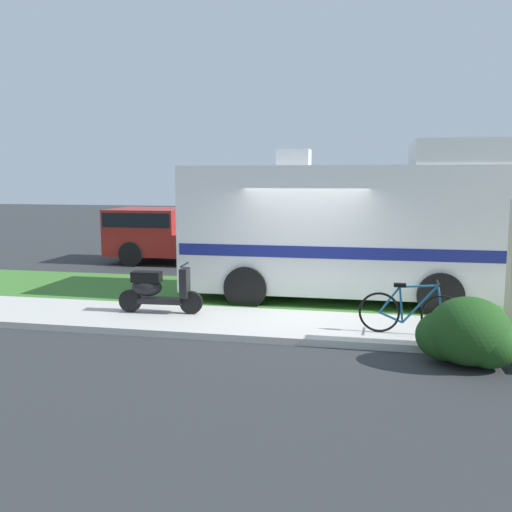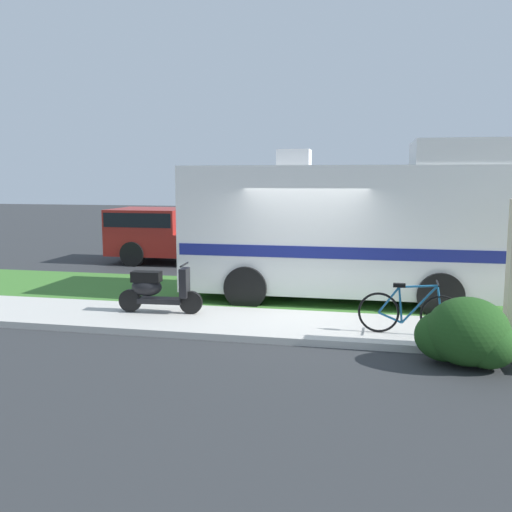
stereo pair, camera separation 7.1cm
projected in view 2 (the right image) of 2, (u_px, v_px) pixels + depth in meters
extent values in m
plane|color=#2D3033|center=(303.00, 314.00, 11.39)|extent=(80.00, 80.00, 0.00)
cube|color=beige|center=(295.00, 326.00, 10.22)|extent=(24.00, 2.00, 0.12)
cube|color=#3D752D|center=(312.00, 297.00, 12.84)|extent=(24.00, 3.40, 0.08)
cube|color=silver|center=(339.00, 228.00, 12.36)|extent=(6.61, 2.43, 2.65)
cube|color=silver|center=(458.00, 153.00, 11.66)|extent=(1.82, 2.28, 0.50)
cube|color=navy|center=(338.00, 246.00, 12.41)|extent=(6.48, 2.45, 0.24)
cube|color=black|center=(500.00, 208.00, 11.64)|extent=(0.10, 2.02, 0.90)
cube|color=silver|center=(294.00, 158.00, 12.34)|extent=(0.70, 0.61, 0.36)
cylinder|color=black|center=(429.00, 275.00, 13.22)|extent=(0.90, 0.29, 0.90)
cylinder|color=black|center=(440.00, 295.00, 11.01)|extent=(0.90, 0.29, 0.90)
cylinder|color=black|center=(266.00, 270.00, 13.99)|extent=(0.90, 0.29, 0.90)
cylinder|color=black|center=(246.00, 287.00, 11.77)|extent=(0.90, 0.29, 0.90)
cylinder|color=black|center=(191.00, 302.00, 10.87)|extent=(0.45, 0.13, 0.44)
cylinder|color=black|center=(130.00, 301.00, 11.04)|extent=(0.45, 0.13, 0.44)
cube|color=black|center=(160.00, 300.00, 10.95)|extent=(0.87, 0.34, 0.10)
cube|color=black|center=(146.00, 277.00, 10.93)|extent=(0.58, 0.30, 0.20)
ellipsoid|color=black|center=(147.00, 287.00, 10.95)|extent=(0.62, 0.34, 0.36)
cube|color=black|center=(185.00, 283.00, 10.83)|extent=(0.16, 0.33, 0.56)
cylinder|color=black|center=(184.00, 265.00, 10.78)|extent=(0.07, 0.50, 0.04)
sphere|color=white|center=(184.00, 273.00, 10.81)|extent=(0.12, 0.12, 0.12)
torus|color=black|center=(441.00, 316.00, 9.31)|extent=(0.69, 0.06, 0.69)
torus|color=black|center=(378.00, 312.00, 9.55)|extent=(0.69, 0.06, 0.69)
cylinder|color=#1E6699|center=(419.00, 304.00, 9.37)|extent=(0.57, 0.05, 0.68)
cylinder|color=#1E6699|center=(400.00, 305.00, 9.45)|extent=(0.10, 0.04, 0.61)
cylinder|color=#1E6699|center=(418.00, 286.00, 9.34)|extent=(0.61, 0.06, 0.09)
cylinder|color=#1E6699|center=(390.00, 318.00, 9.52)|extent=(0.40, 0.05, 0.19)
cylinder|color=#1E6699|center=(389.00, 300.00, 9.48)|extent=(0.35, 0.05, 0.47)
cylinder|color=#1E6699|center=(439.00, 301.00, 9.29)|extent=(0.12, 0.04, 0.51)
cube|color=black|center=(399.00, 285.00, 9.41)|extent=(0.20, 0.11, 0.06)
cylinder|color=black|center=(438.00, 283.00, 9.26)|extent=(0.04, 0.52, 0.03)
cube|color=maroon|center=(150.00, 231.00, 18.27)|extent=(2.30, 2.10, 1.44)
cube|color=black|center=(150.00, 218.00, 18.21)|extent=(2.18, 2.12, 0.44)
cube|color=maroon|center=(227.00, 244.00, 17.80)|extent=(2.81, 2.10, 0.70)
cylinder|color=black|center=(133.00, 254.00, 17.41)|extent=(0.76, 0.24, 0.76)
cylinder|color=black|center=(157.00, 246.00, 19.37)|extent=(0.76, 0.24, 0.76)
cylinder|color=black|center=(229.00, 257.00, 16.79)|extent=(0.76, 0.24, 0.76)
cylinder|color=black|center=(244.00, 248.00, 18.74)|extent=(0.76, 0.24, 0.76)
ellipsoid|color=#1E4719|center=(468.00, 331.00, 8.14)|extent=(1.17, 1.05, 1.00)
ellipsoid|color=#1E4719|center=(445.00, 336.00, 8.33)|extent=(0.88, 0.79, 0.75)
ellipsoid|color=#1E4719|center=(488.00, 344.00, 8.03)|extent=(0.82, 0.74, 0.70)
cylinder|color=navy|center=(484.00, 335.00, 9.10)|extent=(0.07, 0.07, 0.18)
cylinder|color=navy|center=(485.00, 329.00, 9.09)|extent=(0.03, 0.03, 0.04)
cylinder|color=black|center=(485.00, 327.00, 9.09)|extent=(0.03, 0.03, 0.01)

